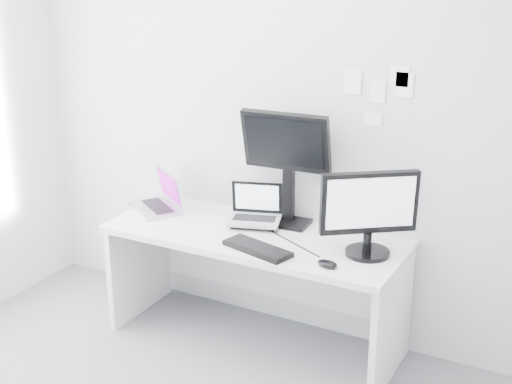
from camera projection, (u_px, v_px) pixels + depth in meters
back_wall at (282, 120)px, 4.40m from camera, size 3.60×0.00×3.60m
desk at (255, 289)px, 4.42m from camera, size 1.80×0.70×0.73m
macbook at (154, 190)px, 4.64m from camera, size 0.45×0.43×0.27m
speaker at (259, 204)px, 4.56m from camera, size 0.09×0.09×0.16m
dell_laptop at (254, 206)px, 4.38m from camera, size 0.37×0.33×0.26m
rear_monitor at (287, 167)px, 4.33m from camera, size 0.55×0.23×0.73m
samsung_monitor at (370, 213)px, 3.93m from camera, size 0.58×0.52×0.50m
keyboard at (258, 249)px, 4.05m from camera, size 0.44×0.25×0.03m
mouse at (327, 264)px, 3.85m from camera, size 0.13×0.09×0.04m
wall_note_0 at (353, 82)px, 4.10m from camera, size 0.10×0.00×0.14m
wall_note_1 at (378, 91)px, 4.05m from camera, size 0.09×0.00×0.13m
wall_note_2 at (404, 85)px, 3.97m from camera, size 0.10×0.00×0.14m
wall_note_3 at (373, 119)px, 4.11m from camera, size 0.11×0.00×0.08m
wall_note_4 at (399, 76)px, 3.97m from camera, size 0.11×0.00×0.11m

